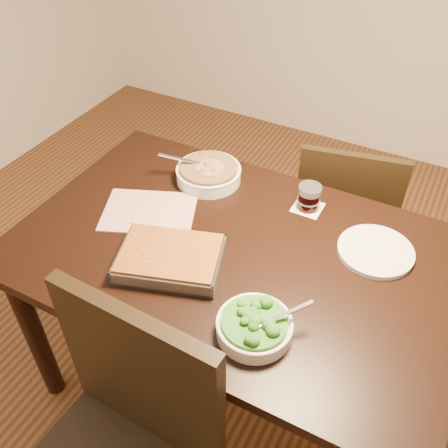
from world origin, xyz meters
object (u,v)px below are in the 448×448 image
wine_tumbler (309,197)px  chair_far (344,216)px  stew_bowl (209,173)px  broccoli_bowl (254,326)px  dinner_plate (376,251)px  baking_dish (170,258)px  table (234,270)px

wine_tumbler → chair_far: bearing=79.9°
wine_tumbler → stew_bowl: bearing=-177.2°
broccoli_bowl → dinner_plate: size_ratio=0.87×
baking_dish → chair_far: (0.33, 0.81, -0.30)m
dinner_plate → broccoli_bowl: bearing=-114.5°
broccoli_bowl → chair_far: (0.00, 0.91, -0.30)m
broccoli_bowl → table: bearing=126.3°
stew_bowl → chair_far: chair_far is taller
broccoli_bowl → chair_far: bearing=89.9°
broccoli_bowl → baking_dish: broccoli_bowl is taller
stew_bowl → dinner_plate: 0.66m
table → dinner_plate: 0.45m
table → chair_far: size_ratio=1.65×
dinner_plate → table: bearing=-154.4°
wine_tumbler → chair_far: 0.48m
baking_dish → stew_bowl: bearing=86.4°
chair_far → stew_bowl: bearing=28.3°
broccoli_bowl → baking_dish: size_ratio=0.57×
table → broccoli_bowl: bearing=-53.7°
wine_tumbler → dinner_plate: (0.27, -0.11, -0.04)m
stew_bowl → broccoli_bowl: size_ratio=1.22×
table → dinner_plate: bearing=25.6°
broccoli_bowl → wine_tumbler: size_ratio=2.31×
baking_dish → chair_far: 0.92m
table → wine_tumbler: size_ratio=15.68×
stew_bowl → baking_dish: stew_bowl is taller
table → wine_tumbler: (0.13, 0.30, 0.14)m
table → broccoli_bowl: size_ratio=6.79×
wine_tumbler → chair_far: (0.06, 0.35, -0.32)m
baking_dish → wine_tumbler: (0.27, 0.45, 0.02)m
baking_dish → wine_tumbler: wine_tumbler is taller
chair_far → baking_dish: bearing=55.9°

